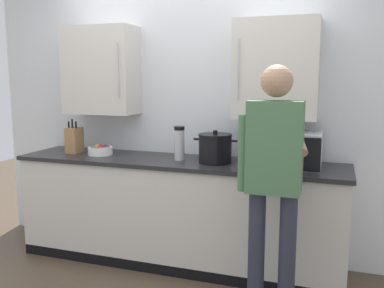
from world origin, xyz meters
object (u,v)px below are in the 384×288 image
Objects in this scene: fruit_bowl at (100,150)px; thermos_flask at (179,143)px; stock_pot at (215,148)px; microwave_oven at (282,149)px; knife_block at (74,140)px; person_figure at (274,173)px.

fruit_bowl is 0.77× the size of thermos_flask.
stock_pot is (0.32, -0.01, -0.03)m from thermos_flask.
knife_block is (-1.89, -0.02, -0.02)m from microwave_oven.
stock_pot is (1.08, -0.02, 0.08)m from fruit_bowl.
microwave_oven is 0.45× the size of person_figure.
stock_pot is at bearing -0.87° from fruit_bowl.
microwave_oven is 2.39× the size of knife_block.
stock_pot is at bearing -2.33° from thermos_flask.
knife_block reaches higher than microwave_oven.
microwave_oven is 2.05× the size of stock_pot.
microwave_oven is 1.61m from fruit_bowl.
fruit_bowl is 0.77m from thermos_flask.
fruit_bowl is 0.13× the size of person_figure.
person_figure is at bearing -18.65° from knife_block.
stock_pot reaches higher than fruit_bowl.
fruit_bowl is 0.60× the size of stock_pot.
fruit_bowl is 1.08m from stock_pot.
fruit_bowl is 0.29m from knife_block.
knife_block is at bearing 177.70° from fruit_bowl.
stock_pot is (-0.53, -0.05, -0.02)m from microwave_oven.
thermos_flask is at bearing 144.16° from person_figure.
microwave_oven is 0.53m from stock_pot.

